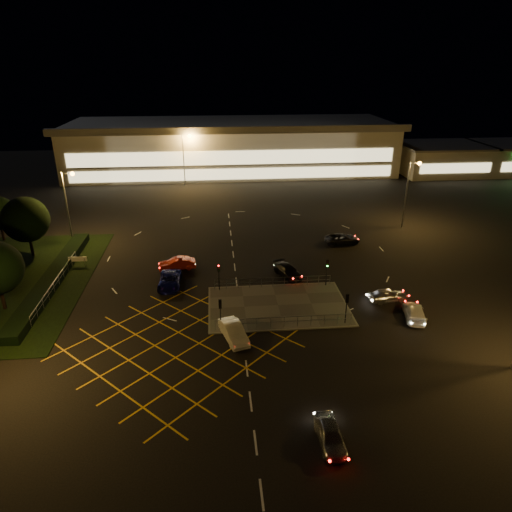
{
  "coord_description": "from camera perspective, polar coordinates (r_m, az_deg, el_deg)",
  "views": [
    {
      "loc": [
        -4.09,
        -42.93,
        23.71
      ],
      "look_at": [
        0.51,
        6.63,
        2.0
      ],
      "focal_mm": 32.0,
      "sensor_mm": 36.0,
      "label": 1
    }
  ],
  "objects": [
    {
      "name": "car_approach_white",
      "position": [
        47.91,
        19.19,
        -6.65
      ],
      "size": [
        2.9,
        4.84,
        1.31
      ],
      "primitive_type": "imported",
      "rotation": [
        0.0,
        0.0,
        2.89
      ],
      "color": "silver",
      "rests_on": "ground"
    },
    {
      "name": "signal_nw",
      "position": [
        49.74,
        -4.68,
        -1.93
      ],
      "size": [
        0.28,
        0.3,
        3.15
      ],
      "color": "black",
      "rests_on": "pedestrian_island"
    },
    {
      "name": "hedge",
      "position": [
        57.37,
        -24.04,
        -2.49
      ],
      "size": [
        2.0,
        26.0,
        1.0
      ],
      "primitive_type": "cube",
      "color": "black",
      "rests_on": "ground"
    },
    {
      "name": "retail_unit_a",
      "position": [
        111.0,
        22.08,
        11.24
      ],
      "size": [
        18.8,
        14.8,
        6.35
      ],
      "color": "beige",
      "rests_on": "ground"
    },
    {
      "name": "grass_verge",
      "position": [
        59.38,
        -28.53,
        -2.99
      ],
      "size": [
        18.0,
        30.0,
        0.08
      ],
      "primitive_type": "cube",
      "color": "black",
      "rests_on": "ground"
    },
    {
      "name": "car_far_dkgrey",
      "position": [
        53.82,
        4.0,
        -1.86
      ],
      "size": [
        3.47,
        4.91,
        1.32
      ],
      "primitive_type": "imported",
      "rotation": [
        0.0,
        0.0,
        0.4
      ],
      "color": "black",
      "rests_on": "ground"
    },
    {
      "name": "signal_ne",
      "position": [
        51.19,
        8.87,
        -1.38
      ],
      "size": [
        0.28,
        0.3,
        3.15
      ],
      "color": "black",
      "rests_on": "pedestrian_island"
    },
    {
      "name": "car_near_silver",
      "position": [
        32.92,
        9.29,
        -21.2
      ],
      "size": [
        1.69,
        4.07,
        1.38
      ],
      "primitive_type": "imported",
      "rotation": [
        0.0,
        0.0,
        0.02
      ],
      "color": "#9DA0A4",
      "rests_on": "ground"
    },
    {
      "name": "streetlight_far_right",
      "position": [
        100.61,
        15.25,
        12.95
      ],
      "size": [
        1.78,
        0.56,
        10.03
      ],
      "color": "slate",
      "rests_on": "ground"
    },
    {
      "name": "tree_c",
      "position": [
        64.54,
        -26.84,
        4.08
      ],
      "size": [
        5.76,
        5.76,
        7.84
      ],
      "color": "black",
      "rests_on": "ground"
    },
    {
      "name": "car_circ_red",
      "position": [
        56.15,
        -9.84,
        -0.96
      ],
      "size": [
        4.62,
        2.19,
        1.46
      ],
      "primitive_type": "imported",
      "rotation": [
        0.0,
        0.0,
        4.86
      ],
      "color": "#9B1A0B",
      "rests_on": "ground"
    },
    {
      "name": "retail_unit_b",
      "position": [
        119.06,
        29.08,
        10.76
      ],
      "size": [
        14.8,
        14.8,
        6.35
      ],
      "color": "beige",
      "rests_on": "ground"
    },
    {
      "name": "supermarket",
      "position": [
        106.57,
        -3.11,
        13.59
      ],
      "size": [
        72.0,
        26.5,
        10.5
      ],
      "color": "beige",
      "rests_on": "ground"
    },
    {
      "name": "signal_sw",
      "position": [
        42.66,
        -4.49,
        -6.53
      ],
      "size": [
        0.28,
        0.3,
        3.15
      ],
      "rotation": [
        0.0,
        0.0,
        3.14
      ],
      "color": "black",
      "rests_on": "pedestrian_island"
    },
    {
      "name": "ground",
      "position": [
        49.22,
        0.13,
        -5.24
      ],
      "size": [
        180.0,
        180.0,
        0.0
      ],
      "primitive_type": "plane",
      "color": "black",
      "rests_on": "ground"
    },
    {
      "name": "car_east_grey",
      "position": [
        64.28,
        10.72,
        2.14
      ],
      "size": [
        5.07,
        2.69,
        1.36
      ],
      "primitive_type": "imported",
      "rotation": [
        0.0,
        0.0,
        1.66
      ],
      "color": "black",
      "rests_on": "ground"
    },
    {
      "name": "signal_se",
      "position": [
        44.34,
        11.28,
        -5.71
      ],
      "size": [
        0.28,
        0.3,
        3.15
      ],
      "rotation": [
        0.0,
        0.0,
        3.14
      ],
      "color": "black",
      "rests_on": "pedestrian_island"
    },
    {
      "name": "pedestrian_island",
      "position": [
        47.67,
        2.76,
        -6.21
      ],
      "size": [
        14.0,
        9.0,
        0.12
      ],
      "primitive_type": "cube",
      "color": "#4C4944",
      "rests_on": "ground"
    },
    {
      "name": "car_queue_white",
      "position": [
        42.16,
        -2.81,
        -9.46
      ],
      "size": [
        2.84,
        4.84,
        1.51
      ],
      "primitive_type": "imported",
      "rotation": [
        0.0,
        0.0,
        0.29
      ],
      "color": "white",
      "rests_on": "ground"
    },
    {
      "name": "car_right_silver",
      "position": [
        50.24,
        16.15,
        -4.71
      ],
      "size": [
        4.28,
        2.12,
        1.4
      ],
      "primitive_type": "imported",
      "rotation": [
        0.0,
        0.0,
        1.69
      ],
      "color": "silver",
      "rests_on": "ground"
    },
    {
      "name": "streetlight_ne",
      "position": [
        71.19,
        18.71,
        8.39
      ],
      "size": [
        1.78,
        0.56,
        10.03
      ],
      "color": "slate",
      "rests_on": "ground"
    },
    {
      "name": "car_left_blue",
      "position": [
        52.17,
        -10.73,
        -3.02
      ],
      "size": [
        2.46,
        5.23,
        1.45
      ],
      "primitive_type": "imported",
      "rotation": [
        0.0,
        0.0,
        6.27
      ],
      "color": "#0D0F50",
      "rests_on": "ground"
    },
    {
      "name": "streetlight_far_left",
      "position": [
        92.7,
        -8.81,
        12.64
      ],
      "size": [
        1.78,
        0.56,
        10.03
      ],
      "color": "slate",
      "rests_on": "ground"
    },
    {
      "name": "streetlight_nw",
      "position": [
        66.23,
        -22.36,
        6.78
      ],
      "size": [
        1.78,
        0.56,
        10.03
      ],
      "color": "slate",
      "rests_on": "ground"
    }
  ]
}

